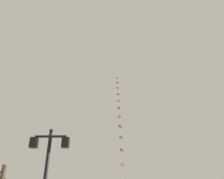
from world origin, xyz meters
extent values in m
sphere|color=black|center=(-2.07, 6.62, 4.32)|extent=(0.16, 0.16, 0.16)
cube|color=black|center=(-2.07, 6.62, 4.09)|extent=(1.28, 0.08, 0.08)
cube|color=black|center=(-2.71, 6.62, 3.84)|extent=(0.28, 0.28, 0.40)
cube|color=beige|center=(-2.71, 6.62, 3.84)|extent=(0.19, 0.19, 0.30)
cube|color=black|center=(-1.43, 6.62, 3.84)|extent=(0.28, 0.28, 0.40)
cube|color=beige|center=(-1.43, 6.62, 3.84)|extent=(0.19, 0.19, 0.30)
cylinder|color=silver|center=(1.23, 20.30, 4.11)|extent=(0.05, 1.27, 1.74)
cylinder|color=silver|center=(1.20, 21.55, 5.84)|extent=(0.05, 1.27, 1.74)
cylinder|color=silver|center=(1.17, 22.80, 7.56)|extent=(0.05, 1.27, 1.74)
cylinder|color=silver|center=(1.14, 24.05, 9.29)|extent=(0.05, 1.27, 1.74)
cylinder|color=silver|center=(1.11, 25.30, 11.02)|extent=(0.05, 1.27, 1.74)
cylinder|color=silver|center=(1.08, 26.55, 12.74)|extent=(0.05, 1.27, 1.74)
cylinder|color=silver|center=(1.05, 27.80, 14.47)|extent=(0.05, 1.27, 1.74)
cylinder|color=silver|center=(1.02, 29.05, 16.20)|extent=(0.05, 1.27, 1.74)
cylinder|color=silver|center=(0.99, 30.29, 17.92)|extent=(0.05, 1.27, 1.74)
cylinder|color=silver|center=(0.96, 31.54, 19.65)|extent=(0.05, 1.27, 1.74)
cylinder|color=silver|center=(0.93, 32.79, 21.38)|extent=(0.05, 1.27, 1.74)
cube|color=pink|center=(1.21, 20.93, 4.97)|extent=(0.50, 0.13, 0.51)
cylinder|color=pink|center=(1.21, 20.93, 4.61)|extent=(0.02, 0.03, 0.32)
cube|color=red|center=(1.18, 22.18, 6.70)|extent=(0.50, 0.12, 0.51)
cylinder|color=red|center=(1.18, 22.18, 6.34)|extent=(0.02, 0.02, 0.31)
cube|color=pink|center=(1.15, 23.43, 8.43)|extent=(0.51, 0.01, 0.51)
cylinder|color=pink|center=(1.15, 23.43, 8.02)|extent=(0.02, 0.07, 0.40)
cube|color=red|center=(1.12, 24.67, 10.15)|extent=(0.51, 0.09, 0.51)
cylinder|color=red|center=(1.12, 24.67, 9.82)|extent=(0.02, 0.06, 0.26)
cube|color=pink|center=(1.09, 25.92, 11.88)|extent=(0.51, 0.09, 0.51)
cylinder|color=pink|center=(1.09, 25.92, 11.52)|extent=(0.02, 0.06, 0.31)
cube|color=red|center=(1.06, 27.17, 13.61)|extent=(0.51, 0.07, 0.51)
cylinder|color=red|center=(1.06, 27.17, 13.22)|extent=(0.02, 0.05, 0.36)
cube|color=pink|center=(1.03, 28.42, 15.33)|extent=(0.51, 0.02, 0.51)
cylinder|color=pink|center=(1.03, 28.42, 14.94)|extent=(0.02, 0.07, 0.37)
cube|color=red|center=(1.00, 29.67, 17.06)|extent=(0.51, 0.03, 0.51)
cylinder|color=red|center=(1.00, 29.67, 16.73)|extent=(0.02, 0.02, 0.26)
cube|color=pink|center=(0.97, 30.92, 18.79)|extent=(0.51, 0.02, 0.51)
cylinder|color=pink|center=(0.97, 30.92, 18.44)|extent=(0.02, 0.03, 0.29)
cube|color=red|center=(0.94, 32.17, 20.51)|extent=(0.51, 0.08, 0.51)
cylinder|color=red|center=(0.94, 32.17, 20.18)|extent=(0.02, 0.04, 0.25)
cube|color=pink|center=(0.91, 33.42, 22.24)|extent=(0.51, 0.01, 0.51)
cylinder|color=pink|center=(0.91, 33.42, 21.83)|extent=(0.02, 0.04, 0.41)
camera|label=1|loc=(0.58, -2.11, 1.76)|focal=35.17mm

